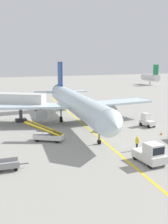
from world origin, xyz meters
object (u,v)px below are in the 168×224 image
object	(u,v)px
safety_cone_nose_right	(26,122)
safety_cone_wingtip_left	(161,133)
pushback_tug	(150,154)
belt_loader_forward_hold	(113,121)
baggage_tug_near_wing	(147,121)
belt_loader_aft_hold	(48,135)
jet_bridge	(3,101)
baggage_cart_empty_trailing	(4,166)
ground_crew_marshaller	(137,143)
airliner	(76,103)

from	to	relation	value
safety_cone_nose_right	safety_cone_wingtip_left	bearing A→B (deg)	-43.73
pushback_tug	belt_loader_forward_hold	world-z (taller)	belt_loader_forward_hold
pushback_tug	safety_cone_wingtip_left	size ratio (longest dim) A/B	8.21
baggage_tug_near_wing	belt_loader_forward_hold	size ratio (longest dim) A/B	0.52
belt_loader_forward_hold	belt_loader_aft_hold	distance (m)	12.30
belt_loader_aft_hold	safety_cone_wingtip_left	xyz separation A→B (m)	(15.40, -3.75, -0.56)
jet_bridge	baggage_tug_near_wing	distance (m)	24.36
baggage_cart_empty_trailing	ground_crew_marshaller	world-z (taller)	ground_crew_marshaller
airliner	baggage_cart_empty_trailing	bearing A→B (deg)	-131.85
baggage_cart_empty_trailing	safety_cone_nose_right	bearing A→B (deg)	71.71
belt_loader_aft_hold	baggage_cart_empty_trailing	distance (m)	9.92
jet_bridge	baggage_cart_empty_trailing	world-z (taller)	jet_bridge
belt_loader_forward_hold	jet_bridge	bearing A→B (deg)	143.98
ground_crew_marshaller	jet_bridge	bearing A→B (deg)	117.90
baggage_cart_empty_trailing	jet_bridge	bearing A→B (deg)	82.09
pushback_tug	safety_cone_nose_right	xyz separation A→B (m)	(-7.57, 23.04, -0.77)
jet_bridge	safety_cone_nose_right	distance (m)	5.65
airliner	belt_loader_aft_hold	distance (m)	11.12
belt_loader_forward_hold	belt_loader_aft_hold	xyz separation A→B (m)	(-11.77, -3.55, 0.00)
airliner	pushback_tug	world-z (taller)	airliner
pushback_tug	belt_loader_forward_hold	size ratio (longest dim) A/B	0.73
baggage_tug_near_wing	jet_bridge	bearing A→B (deg)	146.07
safety_cone_wingtip_left	belt_loader_forward_hold	bearing A→B (deg)	116.37
jet_bridge	safety_cone_wingtip_left	xyz separation A→B (m)	(18.89, -18.41, -3.32)
baggage_tug_near_wing	ground_crew_marshaller	size ratio (longest dim) A/B	1.50
baggage_cart_empty_trailing	safety_cone_wingtip_left	distance (m)	22.27
safety_cone_nose_right	jet_bridge	bearing A→B (deg)	133.23
ground_crew_marshaller	safety_cone_wingtip_left	world-z (taller)	ground_crew_marshaller
jet_bridge	safety_cone_wingtip_left	size ratio (longest dim) A/B	27.34
belt_loader_aft_hold	baggage_cart_empty_trailing	size ratio (longest dim) A/B	1.25
baggage_cart_empty_trailing	airliner	bearing A→B (deg)	48.15
airliner	safety_cone_nose_right	distance (m)	8.91
safety_cone_nose_right	safety_cone_wingtip_left	distance (m)	21.81
belt_loader_forward_hold	safety_cone_wingtip_left	distance (m)	8.18
airliner	baggage_tug_near_wing	size ratio (longest dim) A/B	13.80
jet_bridge	belt_loader_forward_hold	size ratio (longest dim) A/B	2.44
safety_cone_wingtip_left	pushback_tug	bearing A→B (deg)	-135.79
airliner	belt_loader_forward_hold	size ratio (longest dim) A/B	7.17
baggage_tug_near_wing	belt_loader_forward_hold	world-z (taller)	belt_loader_forward_hold
pushback_tug	ground_crew_marshaller	world-z (taller)	pushback_tug
jet_bridge	pushback_tug	xyz separation A→B (m)	(10.70, -26.37, -2.55)
baggage_tug_near_wing	safety_cone_wingtip_left	world-z (taller)	baggage_tug_near_wing
jet_bridge	baggage_cart_empty_trailing	distance (m)	22.51
jet_bridge	pushback_tug	distance (m)	28.57
pushback_tug	baggage_cart_empty_trailing	world-z (taller)	pushback_tug
ground_crew_marshaller	safety_cone_nose_right	bearing A→B (deg)	114.61
jet_bridge	ground_crew_marshaller	world-z (taller)	jet_bridge
belt_loader_aft_hold	safety_cone_nose_right	size ratio (longest dim) A/B	10.86
jet_bridge	belt_loader_forward_hold	world-z (taller)	jet_bridge
baggage_cart_empty_trailing	ground_crew_marshaller	size ratio (longest dim) A/B	2.24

